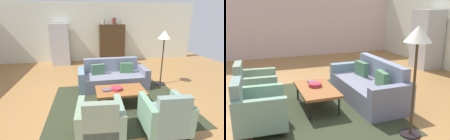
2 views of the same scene
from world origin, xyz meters
TOP-DOWN VIEW (x-y plane):
  - ground_plane at (0.00, 0.00)m, footprint 11.98×11.98m
  - wall_back at (0.00, 4.26)m, footprint 9.98×0.12m
  - area_rug at (0.20, -0.34)m, footprint 3.40×2.60m
  - couch at (0.20, 0.80)m, footprint 2.12×0.94m
  - coffee_table at (0.20, -0.39)m, footprint 1.20×0.70m
  - armchair_left at (-0.41, -1.55)m, footprint 0.85×0.85m
  - armchair_right at (0.80, -1.55)m, footprint 0.84×0.84m
  - fruit_bowl at (0.10, -0.39)m, footprint 0.26×0.26m
  - book_stack at (-0.13, -0.38)m, footprint 0.26×0.19m
  - cabinet at (0.68, 3.91)m, footprint 1.20×0.51m
  - vase_tall at (0.28, 3.91)m, footprint 0.15×0.15m
  - vase_round at (0.78, 3.91)m, footprint 0.18×0.18m
  - vase_small at (1.03, 3.91)m, footprint 0.13×0.13m
  - refrigerator at (-1.72, 3.81)m, footprint 0.80×0.73m
  - floor_lamp at (1.78, 0.71)m, footprint 0.40×0.40m

SIDE VIEW (x-z plane):
  - ground_plane at x=0.00m, z-range 0.00..0.00m
  - area_rug at x=0.20m, z-range 0.00..0.01m
  - couch at x=0.20m, z-range -0.14..0.72m
  - armchair_left at x=-0.41m, z-range -0.10..0.78m
  - armchair_right at x=0.80m, z-range -0.10..0.78m
  - coffee_table at x=0.20m, z-range 0.17..0.57m
  - book_stack at x=-0.13m, z-range 0.41..0.44m
  - fruit_bowl at x=0.10m, z-range 0.41..0.48m
  - cabinet at x=0.68m, z-range 0.00..1.80m
  - refrigerator at x=-1.72m, z-range 0.00..1.85m
  - wall_back at x=0.00m, z-range 0.00..2.80m
  - floor_lamp at x=1.78m, z-range 0.58..2.30m
  - vase_small at x=1.03m, z-range 1.80..1.99m
  - vase_tall at x=0.28m, z-range 1.80..2.00m
  - vase_round at x=0.78m, z-range 1.80..2.09m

